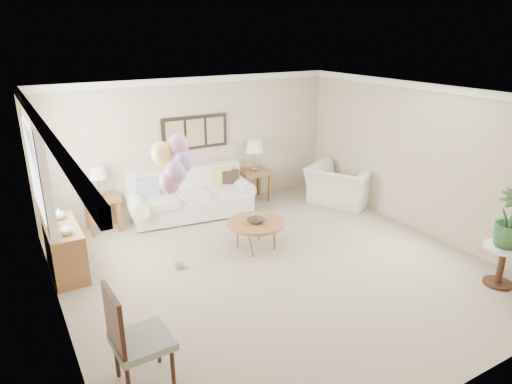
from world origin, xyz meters
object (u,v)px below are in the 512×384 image
coffee_table (256,224)px  accent_chair (133,336)px  sofa (191,198)px  balloon_cluster (174,164)px  armchair (341,185)px

coffee_table → accent_chair: 3.34m
sofa → coffee_table: (0.37, -1.88, 0.08)m
sofa → balloon_cluster: 2.51m
armchair → balloon_cluster: bearing=77.6°
armchair → accent_chair: 5.97m
sofa → balloon_cluster: (-0.98, -1.91, 1.30)m
sofa → armchair: (2.93, -0.97, 0.04)m
coffee_table → accent_chair: (-2.61, -2.08, 0.15)m
armchair → coffee_table: bearing=83.8°
accent_chair → balloon_cluster: balloon_cluster is taller
armchair → balloon_cluster: balloon_cluster is taller
coffee_table → armchair: size_ratio=0.77×
armchair → balloon_cluster: size_ratio=0.60×
accent_chair → sofa: bearing=60.5°
sofa → coffee_table: sofa is taller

